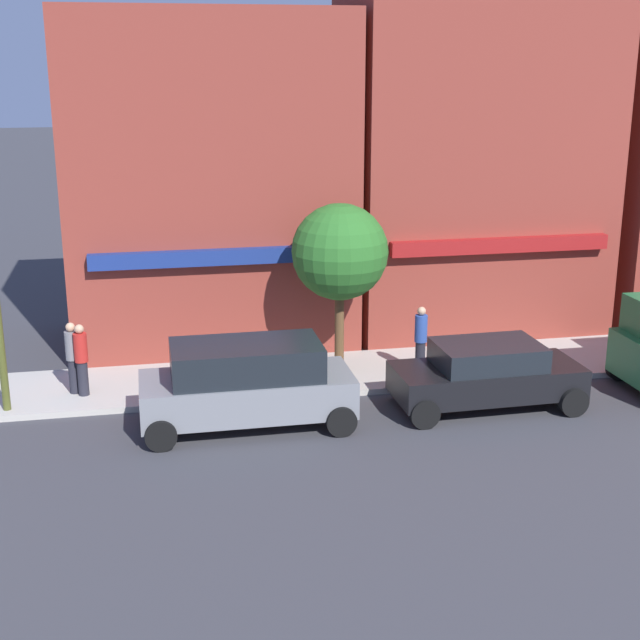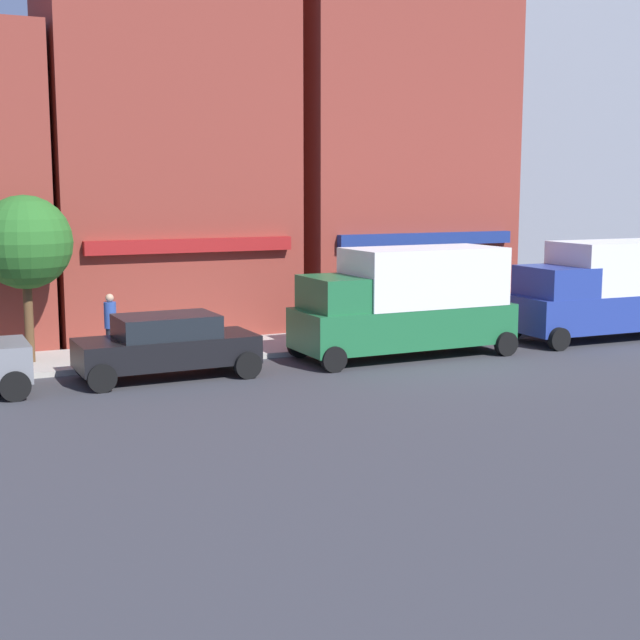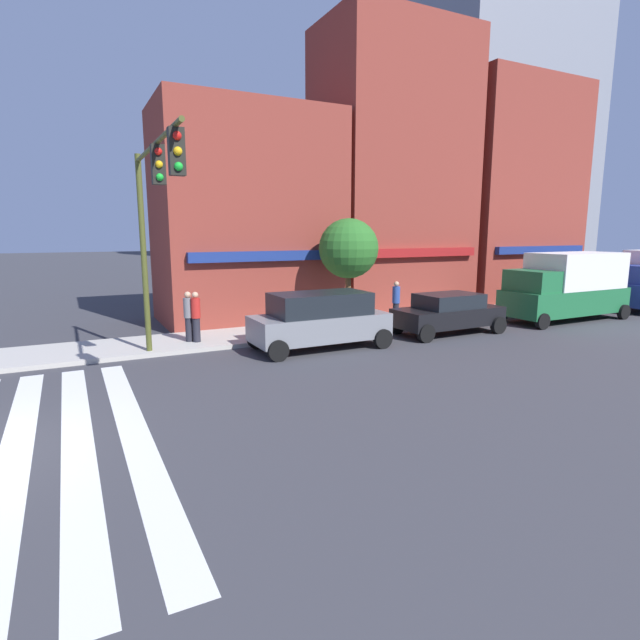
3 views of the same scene
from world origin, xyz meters
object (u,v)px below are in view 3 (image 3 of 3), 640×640
object	(u,v)px
pedestrian_blue_shirt	(396,301)
suv_grey	(320,319)
traffic_signal	(153,206)
sedan_black	(448,313)
box_truck_green	(567,285)
fire_hydrant	(273,326)
pedestrian_red_jacket	(196,316)
pedestrian_grey_coat	(188,316)
street_tree	(349,249)

from	to	relation	value
pedestrian_blue_shirt	suv_grey	bearing A→B (deg)	-34.78
traffic_signal	pedestrian_blue_shirt	xyz separation A→B (m)	(10.10, 2.91, -3.57)
traffic_signal	sedan_black	xyz separation A→B (m)	(11.03, 0.70, -3.81)
box_truck_green	pedestrian_blue_shirt	distance (m)	8.09
pedestrian_blue_shirt	fire_hydrant	distance (m)	5.84
fire_hydrant	pedestrian_red_jacket	bearing A→B (deg)	166.74
pedestrian_grey_coat	fire_hydrant	bearing A→B (deg)	-150.83
box_truck_green	pedestrian_red_jacket	bearing A→B (deg)	171.25
box_truck_green	fire_hydrant	bearing A→B (deg)	172.25
sedan_black	street_tree	world-z (taller)	street_tree
pedestrian_red_jacket	fire_hydrant	distance (m)	2.72
sedan_black	box_truck_green	bearing A→B (deg)	-1.05
traffic_signal	box_truck_green	world-z (taller)	traffic_signal
traffic_signal	pedestrian_red_jacket	distance (m)	4.97
pedestrian_red_jacket	street_tree	size ratio (longest dim) A/B	0.41
sedan_black	street_tree	bearing A→B (deg)	135.18
sedan_black	box_truck_green	world-z (taller)	box_truck_green
sedan_black	street_tree	xyz separation A→B (m)	(-2.92, 2.80, 2.44)
box_truck_green	street_tree	bearing A→B (deg)	163.40
traffic_signal	pedestrian_grey_coat	xyz separation A→B (m)	(1.48, 3.21, -3.57)
pedestrian_blue_shirt	street_tree	bearing A→B (deg)	-76.27
pedestrian_blue_shirt	street_tree	world-z (taller)	street_tree
sedan_black	pedestrian_grey_coat	xyz separation A→B (m)	(-9.55, 2.51, 0.23)
pedestrian_red_jacket	suv_grey	bearing A→B (deg)	-172.90
suv_grey	pedestrian_grey_coat	distance (m)	4.64
fire_hydrant	suv_grey	bearing A→B (deg)	-57.78
traffic_signal	street_tree	world-z (taller)	traffic_signal
pedestrian_red_jacket	pedestrian_blue_shirt	size ratio (longest dim) A/B	1.00
street_tree	fire_hydrant	bearing A→B (deg)	-163.85
traffic_signal	fire_hydrant	xyz separation A→B (m)	(4.31, 2.40, -4.03)
fire_hydrant	street_tree	bearing A→B (deg)	16.15
pedestrian_red_jacket	pedestrian_grey_coat	distance (m)	0.29
sedan_black	traffic_signal	bearing A→B (deg)	-177.42
traffic_signal	pedestrian_grey_coat	bearing A→B (deg)	65.27
traffic_signal	pedestrian_blue_shirt	distance (m)	11.11
traffic_signal	suv_grey	world-z (taller)	traffic_signal
suv_grey	fire_hydrant	world-z (taller)	suv_grey
box_truck_green	pedestrian_red_jacket	xyz separation A→B (m)	(-16.17, 2.32, -0.51)
suv_grey	street_tree	world-z (taller)	street_tree
street_tree	pedestrian_grey_coat	bearing A→B (deg)	-177.53
box_truck_green	pedestrian_red_jacket	world-z (taller)	box_truck_green
suv_grey	sedan_black	world-z (taller)	suv_grey
suv_grey	pedestrian_blue_shirt	world-z (taller)	suv_grey
suv_grey	street_tree	xyz separation A→B (m)	(2.73, 2.80, 2.25)
box_truck_green	street_tree	distance (m)	10.30
suv_grey	sedan_black	size ratio (longest dim) A/B	1.06
box_truck_green	pedestrian_grey_coat	distance (m)	16.59
traffic_signal	sedan_black	distance (m)	11.69
traffic_signal	box_truck_green	xyz separation A→B (m)	(17.87, 0.70, -3.06)
sedan_black	street_tree	size ratio (longest dim) A/B	1.02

